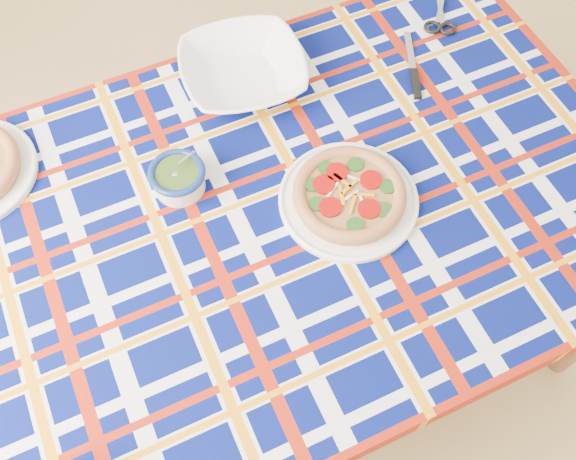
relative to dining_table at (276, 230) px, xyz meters
name	(u,v)px	position (x,y,z in m)	size (l,w,h in m)	color
floor	(396,211)	(0.50, 0.26, -0.63)	(4.00, 4.00, 0.00)	tan
dining_table	(276,230)	(0.00, 0.00, 0.00)	(1.54, 1.02, 0.70)	brown
tablecloth	(276,224)	(0.00, 0.00, 0.02)	(1.51, 0.96, 0.10)	#040D51
main_focaccia_plate	(349,194)	(0.14, -0.03, 0.10)	(0.29, 0.29, 0.06)	#9B6837
pesto_bowl	(178,177)	(-0.16, 0.13, 0.11)	(0.11, 0.11, 0.07)	#20380F
serving_bowl	(243,72)	(0.05, 0.34, 0.11)	(0.27, 0.27, 0.07)	white
table_knife	(410,52)	(0.44, 0.29, 0.08)	(0.22, 0.02, 0.01)	silver
kitchen_scissors	(440,8)	(0.56, 0.39, 0.08)	(0.17, 0.08, 0.01)	silver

